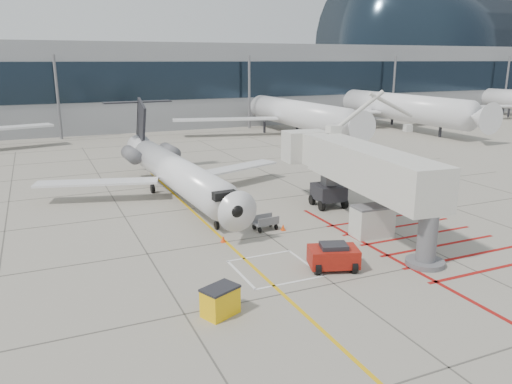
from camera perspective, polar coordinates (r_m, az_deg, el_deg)
name	(u,v)px	position (r m, az deg, el deg)	size (l,w,h in m)	color
ground_plane	(297,257)	(29.76, 4.72, -7.38)	(260.00, 260.00, 0.00)	gray
regional_jet	(184,160)	(39.45, -8.23, 3.69)	(22.43, 28.28, 7.41)	white
jet_bridge	(370,176)	(34.01, 12.85, 1.75)	(8.87, 18.73, 7.49)	silver
pushback_tug	(333,256)	(28.07, 8.83, -7.20)	(2.68, 1.68, 1.56)	maroon
spill_bin	(220,301)	(23.14, -4.11, -12.31)	(1.59, 1.06, 1.37)	yellow
baggage_cart	(265,222)	(34.05, 1.06, -3.50)	(1.63, 1.03, 1.03)	slate
ground_power_unit	(372,221)	(33.59, 13.13, -3.24)	(2.60, 1.52, 2.06)	silver
cone_nose	(223,239)	(31.93, -3.78, -5.37)	(0.32, 0.32, 0.44)	#FF420D
cone_side	(283,227)	(34.06, 3.11, -4.04)	(0.32, 0.32, 0.45)	#EA440C
terminal_building	(167,83)	(97.07, -10.16, 12.12)	(180.00, 28.00, 14.00)	gray
terminal_glass_band	(188,81)	(83.47, -7.80, 12.49)	(180.00, 0.10, 6.00)	black
terminal_dome	(421,48)	(125.74, 18.33, 15.39)	(40.00, 28.00, 28.00)	black
bg_aircraft_c	(287,95)	(79.16, 3.59, 10.99)	(35.66, 39.63, 11.89)	silver
bg_aircraft_d	(387,89)	(89.55, 14.77, 11.36)	(39.17, 43.52, 13.06)	silver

